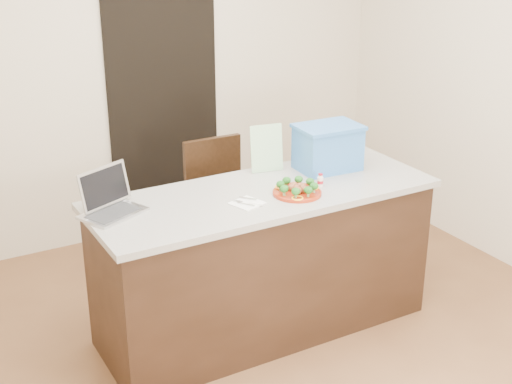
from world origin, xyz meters
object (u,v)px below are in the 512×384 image
yogurt_bottle (320,181)px  laptop (109,200)px  napkin (247,203)px  island (263,261)px  chair (220,199)px  blue_box (328,147)px  plate (297,192)px

yogurt_bottle → laptop: bearing=168.3°
napkin → island: bearing=34.1°
island → chair: chair is taller
blue_box → laptop: bearing=-178.2°
plate → laptop: bearing=163.8°
yogurt_bottle → chair: bearing=103.3°
island → yogurt_bottle: bearing=-15.3°
napkin → chair: 1.05m
plate → chair: chair is taller
yogurt_bottle → napkin: bearing=-176.8°
blue_box → chair: blue_box is taller
yogurt_bottle → blue_box: bearing=47.5°
plate → yogurt_bottle: bearing=13.4°
chair → island: bearing=-97.9°
plate → blue_box: 0.50m
napkin → yogurt_bottle: size_ratio=2.07×
napkin → laptop: (-0.70, 0.28, 0.06)m
chair → blue_box: bearing=-58.3°
yogurt_bottle → laptop: 1.24m
plate → blue_box: blue_box is taller
yogurt_bottle → blue_box: size_ratio=0.19×
napkin → yogurt_bottle: (0.51, 0.03, 0.03)m
island → yogurt_bottle: 0.60m
blue_box → chair: 0.96m
plate → yogurt_bottle: yogurt_bottle is taller
laptop → chair: laptop is taller
yogurt_bottle → laptop: (-1.22, 0.25, 0.03)m
blue_box → napkin: bearing=-157.7°
blue_box → island: bearing=-163.4°
island → laptop: laptop is taller
island → yogurt_bottle: (0.34, -0.09, 0.49)m
plate → yogurt_bottle: (0.19, 0.05, 0.02)m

